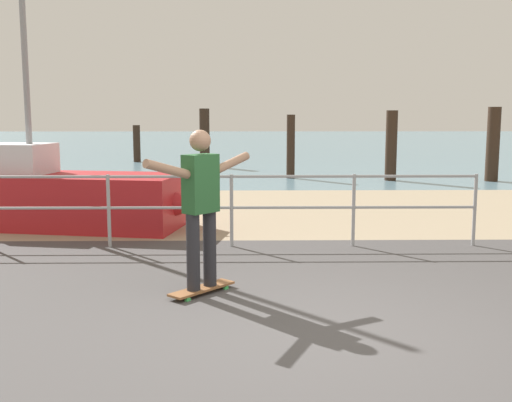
# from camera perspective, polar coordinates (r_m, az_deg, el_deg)

# --- Properties ---
(ground_plane) EXTENTS (24.00, 10.00, 0.04)m
(ground_plane) POSITION_cam_1_polar(r_m,az_deg,el_deg) (4.47, 8.47, -17.10)
(ground_plane) COLOR #474444
(ground_plane) RESTS_ON ground
(beach_strip) EXTENTS (24.00, 6.00, 0.04)m
(beach_strip) POSITION_cam_1_polar(r_m,az_deg,el_deg) (12.15, 2.35, -0.86)
(beach_strip) COLOR tan
(beach_strip) RESTS_ON ground
(sea_surface) EXTENTS (72.00, 50.00, 0.04)m
(sea_surface) POSITION_cam_1_polar(r_m,az_deg,el_deg) (40.04, 0.06, 5.41)
(sea_surface) COLOR slate
(sea_surface) RESTS_ON ground
(railing_fence) EXTENTS (8.70, 0.05, 1.05)m
(railing_fence) POSITION_cam_1_polar(r_m,az_deg,el_deg) (8.73, -7.97, 0.16)
(railing_fence) COLOR #9EA0A5
(railing_fence) RESTS_ON ground
(sailboat) EXTENTS (5.06, 2.17, 5.80)m
(sailboat) POSITION_cam_1_polar(r_m,az_deg,el_deg) (10.73, -17.91, 0.39)
(sailboat) COLOR #B21E23
(sailboat) RESTS_ON ground
(skateboard) EXTENTS (0.68, 0.73, 0.08)m
(skateboard) POSITION_cam_1_polar(r_m,az_deg,el_deg) (6.55, -5.03, -8.13)
(skateboard) COLOR brown
(skateboard) RESTS_ON ground
(skateboarder) EXTENTS (1.03, 1.14, 1.65)m
(skateboarder) POSITION_cam_1_polar(r_m,az_deg,el_deg) (6.35, -5.13, 0.13)
(skateboarder) COLOR #26262B
(skateboarder) RESTS_ON skateboard
(groyne_post_0) EXTENTS (0.28, 0.28, 1.45)m
(groyne_post_0) POSITION_cam_1_polar(r_m,az_deg,el_deg) (24.46, -10.99, 5.23)
(groyne_post_0) COLOR #332319
(groyne_post_0) RESTS_ON ground
(groyne_post_1) EXTENTS (0.36, 0.36, 2.07)m
(groyne_post_1) POSITION_cam_1_polar(r_m,az_deg,el_deg) (22.08, -4.79, 5.86)
(groyne_post_1) COLOR #332319
(groyne_post_1) RESTS_ON ground
(groyne_post_2) EXTENTS (0.24, 0.24, 1.86)m
(groyne_post_2) POSITION_cam_1_polar(r_m,az_deg,el_deg) (17.98, 3.24, 5.03)
(groyne_post_2) COLOR #332319
(groyne_post_2) RESTS_ON ground
(groyne_post_3) EXTENTS (0.32, 0.32, 1.98)m
(groyne_post_3) POSITION_cam_1_polar(r_m,az_deg,el_deg) (17.73, 12.42, 5.01)
(groyne_post_3) COLOR #332319
(groyne_post_3) RESTS_ON ground
(groyne_post_4) EXTENTS (0.35, 0.35, 2.08)m
(groyne_post_4) POSITION_cam_1_polar(r_m,az_deg,el_deg) (18.34, 21.10, 4.90)
(groyne_post_4) COLOR #332319
(groyne_post_4) RESTS_ON ground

